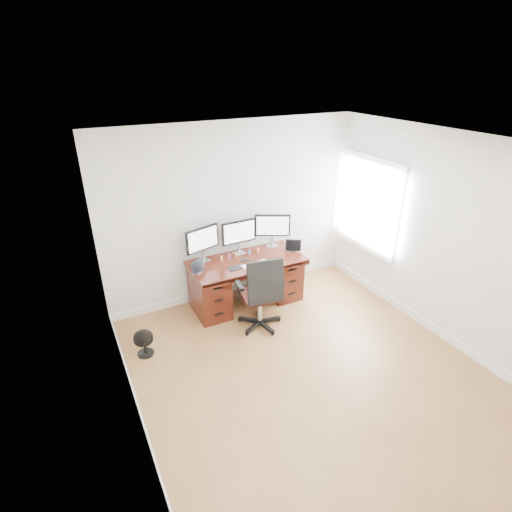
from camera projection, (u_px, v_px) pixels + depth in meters
name	position (u px, v px, depth m)	size (l,w,h in m)	color
ground	(312.00, 375.00, 4.81)	(4.50, 4.50, 0.00)	olive
back_wall	(233.00, 213.00, 6.02)	(4.00, 0.10, 2.70)	silver
right_wall	(444.00, 239.00, 5.12)	(0.10, 4.50, 2.70)	silver
desk	(246.00, 280.00, 6.10)	(1.70, 0.80, 0.75)	#43160D
office_chair	(261.00, 305.00, 5.53)	(0.68, 0.68, 1.13)	black
floor_fan	(144.00, 343.00, 5.08)	(0.25, 0.21, 0.36)	black
monitor_left	(202.00, 240.00, 5.75)	(0.54, 0.19, 0.53)	silver
monitor_center	(239.00, 233.00, 5.99)	(0.55, 0.15, 0.53)	silver
monitor_right	(273.00, 227.00, 6.23)	(0.50, 0.29, 0.53)	silver
tablet_left	(198.00, 267.00, 5.53)	(0.24, 0.17, 0.19)	silver
tablet_right	(294.00, 246.00, 6.16)	(0.24, 0.18, 0.19)	silver
keyboard	(252.00, 266.00, 5.75)	(0.30, 0.13, 0.01)	white
trackpad	(263.00, 262.00, 5.86)	(0.15, 0.15, 0.01)	#B9BBC0
drawing_tablet	(236.00, 268.00, 5.70)	(0.22, 0.14, 0.01)	black
phone	(245.00, 260.00, 5.92)	(0.14, 0.07, 0.01)	black
figurine_yellow	(221.00, 258.00, 5.88)	(0.03, 0.03, 0.09)	#E7BF77
figurine_purple	(229.00, 256.00, 5.93)	(0.03, 0.03, 0.09)	#AE65D4
figurine_brown	(236.00, 255.00, 5.98)	(0.03, 0.03, 0.09)	#936D49
figurine_blue	(250.00, 252.00, 6.07)	(0.03, 0.03, 0.09)	#4D8ED7
figurine_orange	(258.00, 250.00, 6.13)	(0.03, 0.03, 0.09)	#FEA14A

